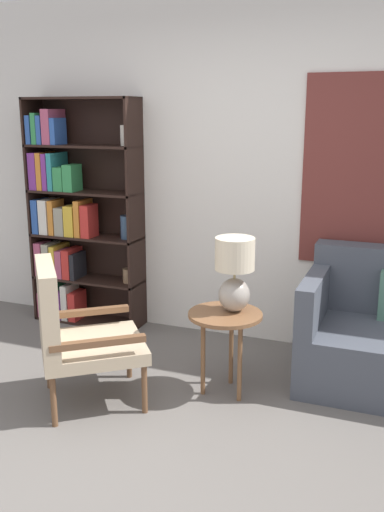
{
  "coord_description": "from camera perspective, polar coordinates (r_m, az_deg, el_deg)",
  "views": [
    {
      "loc": [
        1.29,
        -2.26,
        1.8
      ],
      "look_at": [
        0.0,
        1.05,
        0.9
      ],
      "focal_mm": 40.0,
      "sensor_mm": 36.0,
      "label": 1
    }
  ],
  "objects": [
    {
      "name": "armchair",
      "position": [
        3.62,
        -11.93,
        -7.07
      ],
      "size": [
        0.85,
        0.84,
        0.92
      ],
      "color": "brown",
      "rests_on": "ground_plane"
    },
    {
      "name": "bookshelf",
      "position": [
        4.98,
        -11.88,
        3.69
      ],
      "size": [
        0.97,
        0.3,
        1.91
      ],
      "color": "black",
      "rests_on": "ground_plane"
    },
    {
      "name": "ground_plane",
      "position": [
        3.16,
        -7.45,
        -20.62
      ],
      "size": [
        14.0,
        14.0,
        0.0
      ],
      "primitive_type": "plane",
      "color": "#66605B"
    },
    {
      "name": "side_table",
      "position": [
        3.68,
        3.33,
        -6.69
      ],
      "size": [
        0.48,
        0.48,
        0.56
      ],
      "color": "brown",
      "rests_on": "ground_plane"
    },
    {
      "name": "wall_back",
      "position": [
        4.48,
        5.33,
        8.48
      ],
      "size": [
        6.4,
        0.08,
        2.7
      ],
      "color": "white",
      "rests_on": "ground_plane"
    },
    {
      "name": "table_lamp",
      "position": [
        3.61,
        4.28,
        -1.46
      ],
      "size": [
        0.25,
        0.25,
        0.48
      ],
      "color": "#A59E93",
      "rests_on": "side_table"
    }
  ]
}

